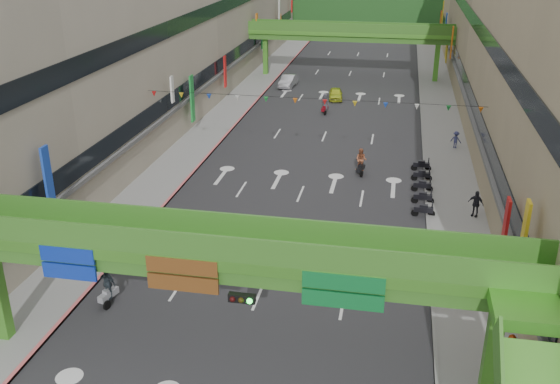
% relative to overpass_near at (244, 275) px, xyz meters
% --- Properties ---
extents(road_slab, '(18.00, 140.00, 0.02)m').
position_rel_overpass_near_xyz_m(road_slab, '(-0.93, 44.62, -5.20)').
color(road_slab, '#28282B').
rests_on(road_slab, ground).
extents(sidewalk_left, '(4.00, 140.00, 0.15)m').
position_rel_overpass_near_xyz_m(sidewalk_left, '(-11.93, 44.62, -5.13)').
color(sidewalk_left, gray).
rests_on(sidewalk_left, ground).
extents(sidewalk_right, '(4.00, 140.00, 0.15)m').
position_rel_overpass_near_xyz_m(sidewalk_right, '(10.07, 44.62, -5.13)').
color(sidewalk_right, gray).
rests_on(sidewalk_right, ground).
extents(curb_left, '(0.20, 140.00, 0.18)m').
position_rel_overpass_near_xyz_m(curb_left, '(-10.03, 44.62, -5.12)').
color(curb_left, '#CC5959').
rests_on(curb_left, ground).
extents(curb_right, '(0.20, 140.00, 0.18)m').
position_rel_overpass_near_xyz_m(curb_right, '(8.17, 44.62, -5.12)').
color(curb_right, gray).
rests_on(curb_right, ground).
extents(building_row_left, '(12.80, 95.00, 19.00)m').
position_rel_overpass_near_xyz_m(building_row_left, '(-19.86, 44.62, 4.25)').
color(building_row_left, '#9E937F').
rests_on(building_row_left, ground).
extents(building_row_right, '(12.80, 95.00, 19.00)m').
position_rel_overpass_near_xyz_m(building_row_right, '(18.00, 44.62, 4.25)').
color(building_row_right, gray).
rests_on(building_row_right, ground).
extents(overpass_near, '(28.00, 12.27, 7.10)m').
position_rel_overpass_near_xyz_m(overpass_near, '(0.00, 0.00, 0.00)').
color(overpass_near, '#4C9E2D').
rests_on(overpass_near, ground).
extents(overpass_far, '(28.00, 2.20, 7.10)m').
position_rel_overpass_near_xyz_m(overpass_far, '(-0.93, 59.62, 0.20)').
color(overpass_far, '#4C9E2D').
rests_on(overpass_far, ground).
extents(hill_left, '(168.00, 140.00, 112.00)m').
position_rel_overpass_near_xyz_m(hill_left, '(-15.93, 154.62, -5.21)').
color(hill_left, '#1C4419').
rests_on(hill_left, ground).
extents(bunting_string, '(26.00, 0.36, 0.47)m').
position_rel_overpass_near_xyz_m(bunting_string, '(-0.93, 24.62, 0.75)').
color(bunting_string, black).
rests_on(bunting_string, ground).
extents(scooter_rider_mid, '(1.02, 1.58, 2.16)m').
position_rel_overpass_near_xyz_m(scooter_rider_mid, '(3.12, 25.41, -4.08)').
color(scooter_rider_mid, black).
rests_on(scooter_rider_mid, ground).
extents(scooter_rider_left, '(1.11, 1.57, 2.12)m').
position_rel_overpass_near_xyz_m(scooter_rider_left, '(-8.43, 4.35, -4.14)').
color(scooter_rider_left, gray).
rests_on(scooter_rider_left, ground).
extents(scooter_rider_far, '(0.98, 1.58, 2.14)m').
position_rel_overpass_near_xyz_m(scooter_rider_far, '(-1.86, 42.35, -4.11)').
color(scooter_rider_far, maroon).
rests_on(scooter_rider_far, ground).
extents(parked_scooter_row, '(1.60, 9.35, 1.08)m').
position_rel_overpass_near_xyz_m(parked_scooter_row, '(7.87, 22.73, -4.68)').
color(parked_scooter_row, black).
rests_on(parked_scooter_row, ground).
extents(car_silver, '(1.89, 4.50, 1.45)m').
position_rel_overpass_near_xyz_m(car_silver, '(-7.76, 53.49, -4.48)').
color(car_silver, '#B9B7BF').
rests_on(car_silver, ground).
extents(car_yellow, '(1.94, 3.90, 1.28)m').
position_rel_overpass_near_xyz_m(car_yellow, '(-1.38, 48.49, -4.57)').
color(car_yellow, '#C2CE28').
rests_on(car_yellow, ground).
extents(pedestrian_red, '(0.92, 0.75, 1.76)m').
position_rel_overpass_near_xyz_m(pedestrian_red, '(11.27, 2.62, -4.33)').
color(pedestrian_red, '#99350D').
rests_on(pedestrian_red, ground).
extents(pedestrian_dark, '(1.15, 0.90, 1.82)m').
position_rel_overpass_near_xyz_m(pedestrian_dark, '(11.27, 18.79, -4.29)').
color(pedestrian_dark, black).
rests_on(pedestrian_dark, ground).
extents(pedestrian_blue, '(0.84, 0.73, 1.52)m').
position_rel_overpass_near_xyz_m(pedestrian_blue, '(10.91, 33.13, -4.45)').
color(pedestrian_blue, navy).
rests_on(pedestrian_blue, ground).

